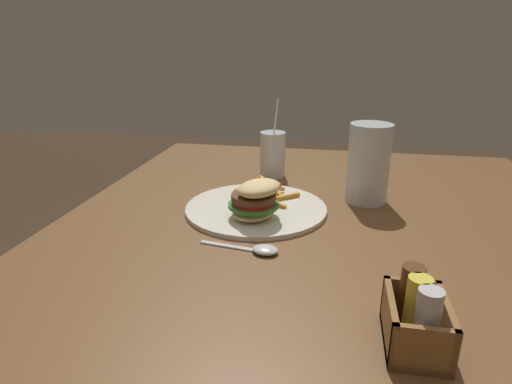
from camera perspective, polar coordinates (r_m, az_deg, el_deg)
dining_table at (r=0.90m, az=8.57°, el=-11.84°), size 1.34×1.11×0.75m
meal_plate_near at (r=0.92m, az=0.04°, el=-1.59°), size 0.31×0.31×0.09m
beer_glass at (r=1.01m, az=14.76°, el=3.51°), size 0.10×0.10×0.18m
juice_glass at (r=1.17m, az=2.24°, el=4.92°), size 0.07×0.07×0.21m
spoon at (r=0.77m, az=0.62°, el=-7.65°), size 0.05×0.15×0.01m
condiment_caddy at (r=0.58m, az=20.59°, el=-15.65°), size 0.11×0.07×0.10m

